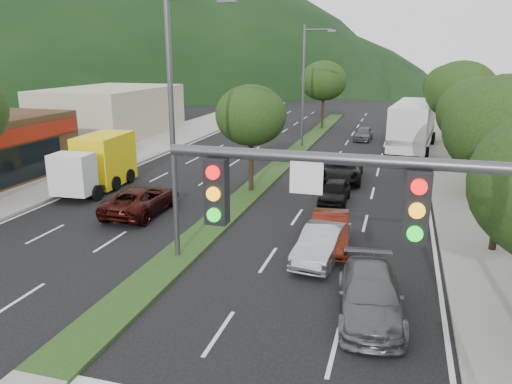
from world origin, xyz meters
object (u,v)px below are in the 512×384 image
(tree_r_e, at_px, (450,86))
(car_queue_d, at_px, (342,169))
(car_queue_a, at_px, (335,192))
(box_truck, at_px, (99,164))
(motorhome, at_px, (413,125))
(tree_med_near, at_px, (251,116))
(car_queue_f, at_px, (406,144))
(sedan_silver, at_px, (322,244))
(suv_maroon, at_px, (142,200))
(traffic_signal, at_px, (456,278))
(tree_r_b, at_px, (508,129))
(car_queue_e, at_px, (363,134))
(tree_med_far, at_px, (324,81))
(streetlight_near, at_px, (177,116))
(car_queue_b, at_px, (370,295))
(tree_r_c, at_px, (479,113))
(car_queue_c, at_px, (330,231))
(streetlight_mid, at_px, (306,81))
(tree_r_d, at_px, (461,91))

(tree_r_e, bearing_deg, car_queue_d, -112.28)
(car_queue_a, distance_m, box_truck, 13.84)
(tree_r_e, distance_m, motorhome, 7.19)
(tree_med_near, distance_m, car_queue_f, 17.60)
(sedan_silver, bearing_deg, suv_maroon, 167.19)
(box_truck, bearing_deg, traffic_signal, 130.73)
(tree_r_b, relative_size, car_queue_e, 1.90)
(tree_med_far, bearing_deg, streetlight_near, -89.67)
(car_queue_a, relative_size, car_queue_b, 0.78)
(tree_r_c, relative_size, car_queue_c, 1.52)
(suv_maroon, distance_m, car_queue_f, 23.92)
(car_queue_f, bearing_deg, car_queue_b, -85.46)
(car_queue_b, height_order, car_queue_e, car_queue_b)
(tree_med_far, bearing_deg, streetlight_mid, -88.93)
(car_queue_b, relative_size, car_queue_f, 0.96)
(car_queue_a, height_order, car_queue_b, car_queue_b)
(tree_r_d, relative_size, streetlight_mid, 0.72)
(car_queue_d, height_order, motorhome, motorhome)
(streetlight_near, height_order, car_queue_d, streetlight_near)
(car_queue_b, bearing_deg, car_queue_e, 88.18)
(traffic_signal, bearing_deg, streetlight_mid, 104.33)
(tree_med_far, bearing_deg, tree_r_e, -18.43)
(tree_r_d, relative_size, tree_med_near, 1.19)
(motorhome, bearing_deg, tree_med_far, 138.27)
(car_queue_d, bearing_deg, car_queue_f, 67.56)
(tree_r_d, distance_m, car_queue_e, 11.63)
(streetlight_near, xyz_separation_m, car_queue_d, (4.49, 14.18, -4.82))
(tree_r_c, relative_size, streetlight_near, 0.65)
(tree_r_b, relative_size, tree_r_d, 0.97)
(sedan_silver, bearing_deg, tree_r_b, 28.61)
(car_queue_a, bearing_deg, tree_r_b, -36.42)
(tree_r_e, xyz_separation_m, car_queue_c, (-6.41, -29.19, -4.19))
(streetlight_near, bearing_deg, sedan_silver, 14.09)
(car_queue_c, bearing_deg, box_truck, 152.83)
(car_queue_e, height_order, car_queue_f, car_queue_f)
(sedan_silver, relative_size, car_queue_c, 0.96)
(motorhome, bearing_deg, car_queue_c, -92.34)
(tree_r_b, distance_m, car_queue_f, 21.63)
(tree_r_b, distance_m, car_queue_d, 13.23)
(car_queue_d, bearing_deg, tree_med_near, -140.90)
(car_queue_d, bearing_deg, tree_r_b, -56.88)
(streetlight_mid, bearing_deg, tree_r_c, -47.78)
(motorhome, bearing_deg, tree_r_b, -76.27)
(tree_med_near, height_order, tree_med_far, tree_med_far)
(motorhome, bearing_deg, car_queue_f, -103.60)
(tree_r_d, relative_size, car_queue_e, 1.96)
(suv_maroon, distance_m, box_truck, 6.00)
(tree_r_c, xyz_separation_m, tree_r_e, (0.00, 20.00, 0.14))
(suv_maroon, height_order, box_truck, box_truck)
(tree_r_c, distance_m, car_queue_a, 8.66)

